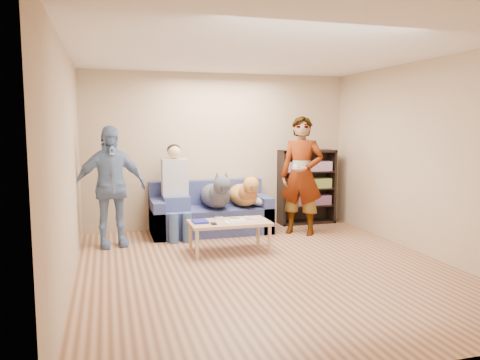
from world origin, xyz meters
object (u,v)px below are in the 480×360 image
object	(u,v)px
notebook_blue	(200,221)
camera_silver	(219,218)
sofa	(210,215)
person_seated	(176,187)
person_standing_right	(302,176)
dog_gray	(216,194)
coffee_table	(229,225)
dog_tan	(244,194)
bookshelf	(307,185)
person_standing_left	(110,187)

from	to	relation	value
notebook_blue	camera_silver	bearing A→B (deg)	14.04
sofa	person_seated	xyz separation A→B (m)	(-0.57, -0.13, 0.49)
person_standing_right	dog_gray	bearing A→B (deg)	-156.58
camera_silver	sofa	xyz separation A→B (m)	(0.11, 1.09, -0.16)
person_seated	coffee_table	world-z (taller)	person_seated
dog_tan	bookshelf	world-z (taller)	bookshelf
camera_silver	coffee_table	size ratio (longest dim) A/B	0.10
sofa	dog_tan	bearing A→B (deg)	-16.36
dog_gray	dog_tan	xyz separation A→B (m)	(0.47, 0.04, -0.01)
notebook_blue	dog_gray	bearing A→B (deg)	64.90
dog_gray	coffee_table	bearing A→B (deg)	-92.94
person_standing_right	notebook_blue	distance (m)	1.96
dog_gray	dog_tan	bearing A→B (deg)	4.28
dog_gray	bookshelf	xyz separation A→B (m)	(1.74, 0.43, 0.03)
person_standing_right	dog_gray	world-z (taller)	person_standing_right
camera_silver	person_seated	distance (m)	1.11
camera_silver	sofa	distance (m)	1.11
notebook_blue	dog_gray	size ratio (longest dim) A/B	0.21
person_standing_left	bookshelf	xyz separation A→B (m)	(3.36, 0.71, -0.19)
person_seated	person_standing_right	bearing A→B (deg)	-10.76
person_standing_right	coffee_table	distance (m)	1.65
person_standing_right	dog_tan	size ratio (longest dim) A/B	1.61
camera_silver	person_seated	world-z (taller)	person_seated
person_standing_right	camera_silver	distance (m)	1.68
coffee_table	bookshelf	size ratio (longest dim) A/B	0.85
person_standing_right	person_seated	world-z (taller)	person_standing_right
dog_gray	dog_tan	world-z (taller)	dog_gray
dog_tan	coffee_table	xyz separation A→B (m)	(-0.53, -1.05, -0.26)
sofa	bookshelf	xyz separation A→B (m)	(1.80, 0.23, 0.40)
person_standing_right	person_seated	bearing A→B (deg)	-154.34
person_standing_left	person_standing_right	bearing A→B (deg)	-12.43
sofa	coffee_table	size ratio (longest dim) A/B	1.73
person_standing_left	sofa	bearing A→B (deg)	4.95
sofa	dog_gray	xyz separation A→B (m)	(0.06, -0.19, 0.37)
notebook_blue	coffee_table	world-z (taller)	notebook_blue
camera_silver	bookshelf	bearing A→B (deg)	34.65
camera_silver	dog_tan	distance (m)	1.15
coffee_table	person_standing_left	bearing A→B (deg)	154.83
person_standing_right	coffee_table	xyz separation A→B (m)	(-1.38, -0.71, -0.57)
person_standing_right	dog_tan	bearing A→B (deg)	-165.45
camera_silver	bookshelf	world-z (taller)	bookshelf
coffee_table	notebook_blue	bearing A→B (deg)	172.87
notebook_blue	bookshelf	xyz separation A→B (m)	(2.19, 1.39, 0.25)
person_standing_left	dog_tan	xyz separation A→B (m)	(2.09, 0.32, -0.23)
sofa	notebook_blue	bearing A→B (deg)	-108.68
person_standing_left	coffee_table	distance (m)	1.80
camera_silver	dog_gray	xyz separation A→B (m)	(0.17, 0.89, 0.20)
bookshelf	coffee_table	bearing A→B (deg)	-141.18
camera_silver	dog_gray	bearing A→B (deg)	79.12
person_standing_right	camera_silver	xyz separation A→B (m)	(-1.50, -0.59, -0.49)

